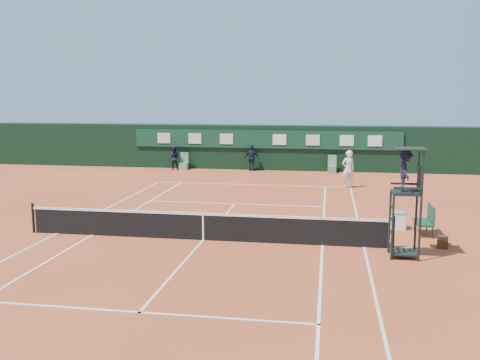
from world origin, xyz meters
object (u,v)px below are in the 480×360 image
object	(u,v)px
umpire_chair	(406,179)
player_bench	(427,219)
tennis_net	(203,226)
cooler	(398,220)
player	(348,169)

from	to	relation	value
umpire_chair	player_bench	xyz separation A→B (m)	(1.20, 2.94, -1.86)
player_bench	umpire_chair	bearing A→B (deg)	-112.22
tennis_net	cooler	xyz separation A→B (m)	(6.89, 2.81, -0.18)
player	player_bench	bearing A→B (deg)	79.19
tennis_net	player_bench	world-z (taller)	same
umpire_chair	cooler	world-z (taller)	umpire_chair
umpire_chair	player_bench	size ratio (longest dim) A/B	2.85
umpire_chair	player_bench	bearing A→B (deg)	67.78
tennis_net	player_bench	xyz separation A→B (m)	(7.81, 2.05, 0.09)
player	umpire_chair	bearing A→B (deg)	70.75
umpire_chair	player	distance (m)	12.90
umpire_chair	cooler	bearing A→B (deg)	85.60
player_bench	player	world-z (taller)	player
tennis_net	cooler	size ratio (longest dim) A/B	20.00
cooler	player	world-z (taller)	player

